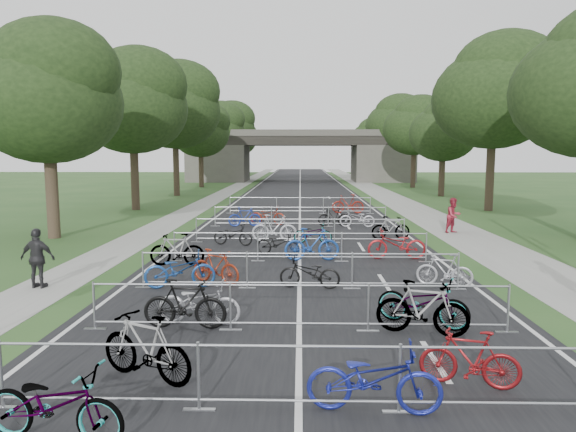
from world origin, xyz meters
name	(u,v)px	position (x,y,z in m)	size (l,w,h in m)	color
ground	(299,412)	(0.00, 0.00, 0.00)	(200.00, 200.00, 0.00)	#294C20
road	(300,188)	(0.00, 50.00, 0.01)	(11.00, 140.00, 0.01)	black
sidewalk_right	(372,189)	(8.00, 50.00, 0.01)	(3.00, 140.00, 0.01)	gray
sidewalk_left	(233,188)	(-7.50, 50.00, 0.01)	(2.00, 140.00, 0.01)	gray
lane_markings	(300,188)	(0.00, 50.00, 0.00)	(0.12, 140.00, 0.00)	silver
overpass_bridge	(300,156)	(0.00, 65.00, 3.53)	(31.00, 8.00, 7.05)	#4A4742
tree_left_0	(48,96)	(-11.39, 15.93, 6.49)	(6.72, 6.72, 10.25)	#33261C
tree_left_1	(133,104)	(-11.39, 27.93, 7.30)	(7.56, 7.56, 11.53)	#33261C
tree_right_1	(496,94)	(13.11, 27.93, 7.90)	(8.18, 8.18, 12.47)	#33261C
tree_left_2	(176,107)	(-11.39, 39.93, 8.12)	(8.40, 8.40, 12.81)	#33261C
tree_right_2	(445,131)	(13.11, 39.93, 5.95)	(6.16, 6.16, 9.39)	#33261C
tree_left_3	(201,131)	(-11.39, 51.93, 6.49)	(6.72, 6.72, 10.25)	#33261C
tree_right_3	(416,127)	(13.11, 51.93, 6.92)	(7.17, 7.17, 10.93)	#33261C
tree_left_4	(218,129)	(-11.39, 63.93, 7.30)	(7.56, 7.56, 11.53)	#33261C
tree_right_4	(396,124)	(13.11, 63.93, 7.90)	(8.18, 8.18, 12.47)	#33261C
tree_left_5	(230,127)	(-11.39, 75.93, 8.12)	(8.40, 8.40, 12.81)	#33261C
tree_right_5	(382,140)	(13.11, 75.93, 5.95)	(6.16, 6.16, 9.39)	#33261C
tree_left_6	(239,139)	(-11.39, 87.93, 6.49)	(6.72, 6.72, 10.25)	#33261C
tree_right_6	(372,137)	(13.11, 87.93, 6.92)	(7.17, 7.17, 10.93)	#33261C
barrier_row_0	(299,378)	(0.00, 0.00, 0.55)	(9.70, 0.08, 1.10)	#A0A3A8
barrier_row_1	(299,307)	(0.00, 3.60, 0.55)	(9.70, 0.08, 1.10)	#A0A3A8
barrier_row_2	(299,271)	(0.00, 7.20, 0.55)	(9.70, 0.08, 1.10)	#A0A3A8
barrier_row_3	(300,247)	(0.00, 11.00, 0.55)	(9.70, 0.08, 1.10)	#A0A3A8
barrier_row_4	(300,230)	(0.00, 15.00, 0.55)	(9.70, 0.08, 1.10)	#A0A3A8
barrier_row_5	(300,217)	(0.00, 20.00, 0.55)	(9.70, 0.08, 1.10)	#A0A3A8
barrier_row_6	(300,205)	(0.00, 26.00, 0.55)	(9.70, 0.08, 1.10)	#A0A3A8
bike_0	(54,405)	(-3.33, -0.91, 0.55)	(0.72, 2.08, 1.09)	#A0A3A8
bike_1	(146,348)	(-2.65, 1.03, 0.60)	(0.56, 1.99, 1.20)	#A0A3A8
bike_2	(374,379)	(1.15, 0.00, 0.54)	(0.72, 2.06, 1.08)	navy
bike_3	(470,359)	(2.89, 0.91, 0.50)	(0.47, 1.66, 1.00)	maroon
bike_4	(185,304)	(-2.57, 3.69, 0.57)	(0.54, 1.90, 1.14)	black
bike_5	(199,303)	(-2.32, 4.02, 0.51)	(0.68, 1.95, 1.02)	#A8A8B0
bike_6	(422,308)	(2.68, 3.41, 0.60)	(0.56, 1.99, 1.20)	#A0A3A8
bike_7	(423,302)	(2.83, 4.03, 0.56)	(0.75, 2.14, 1.12)	#A0A3A8
bike_8	(180,270)	(-3.51, 7.20, 0.54)	(0.72, 2.06, 1.08)	navy
bike_9	(216,267)	(-2.54, 7.69, 0.53)	(0.50, 1.75, 1.05)	maroon
bike_10	(310,273)	(0.30, 7.22, 0.47)	(0.62, 1.78, 0.94)	black
bike_11	(445,271)	(4.30, 7.53, 0.49)	(0.46, 1.64, 0.99)	#ACACB4
bike_12	(177,250)	(-4.30, 10.13, 0.58)	(0.54, 1.92, 1.16)	#A0A3A8
bike_13	(278,244)	(-0.83, 12.02, 0.47)	(0.63, 1.80, 0.95)	black
bike_14	(312,245)	(0.45, 11.12, 0.61)	(0.57, 2.03, 1.22)	#1C459C
bike_15	(397,244)	(3.62, 11.47, 0.57)	(0.75, 2.15, 1.13)	maroon
bike_16	(233,235)	(-2.87, 14.24, 0.46)	(0.61, 1.75, 0.92)	black
bike_17	(274,228)	(-1.14, 15.16, 0.61)	(0.57, 2.02, 1.22)	#BBBCC3
bike_18	(313,233)	(0.57, 14.80, 0.44)	(0.59, 1.69, 0.89)	#A0A3A8
bike_19	(391,228)	(4.16, 15.87, 0.54)	(0.51, 1.79, 1.07)	#A0A3A8
bike_20	(245,217)	(-2.98, 19.91, 0.53)	(0.50, 1.76, 1.06)	navy
bike_21	(268,215)	(-1.78, 20.68, 0.52)	(0.69, 1.98, 1.04)	maroon
bike_22	(334,217)	(1.84, 20.06, 0.52)	(0.49, 1.73, 1.04)	black
bike_23	(357,218)	(3.07, 19.87, 0.49)	(0.64, 1.85, 0.97)	#B7B7BF
bike_27	(348,204)	(3.15, 26.13, 0.63)	(0.59, 2.09, 1.26)	maroon
pedestrian_b	(454,216)	(7.62, 17.93, 0.87)	(0.85, 0.66, 1.74)	maroon
pedestrian_c	(38,259)	(-7.66, 7.09, 0.88)	(1.04, 0.43, 1.77)	#252527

